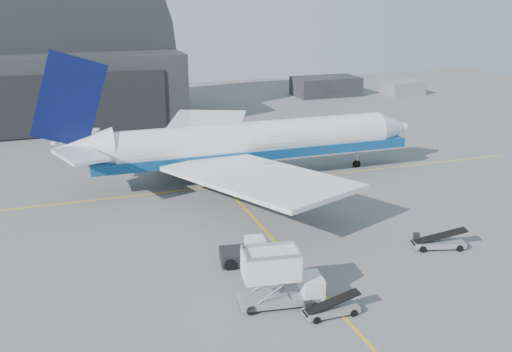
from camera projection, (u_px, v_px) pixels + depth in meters
name	position (u px, v px, depth m)	size (l,w,h in m)	color
ground	(290.00, 258.00, 48.36)	(200.00, 200.00, 0.00)	#565659
taxi_lines	(244.00, 207.00, 59.75)	(80.00, 42.12, 0.02)	gold
hangar	(26.00, 66.00, 97.01)	(50.00, 28.30, 28.00)	black
distant_bldg_a	(325.00, 95.00, 124.95)	(14.00, 8.00, 4.00)	black
distant_bldg_b	(403.00, 94.00, 126.65)	(8.00, 6.00, 2.80)	gray
airliner	(241.00, 143.00, 67.22)	(45.90, 44.51, 16.11)	white
catering_truck	(278.00, 278.00, 40.48)	(6.25, 3.00, 4.13)	gray
pushback_tug	(249.00, 253.00, 47.37)	(4.85, 3.30, 2.08)	black
belt_loader_a	(331.00, 309.00, 39.57)	(4.14, 1.46, 1.58)	gray
belt_loader_b	(438.00, 242.00, 49.96)	(4.85, 2.68, 1.82)	gray
traffic_cone	(252.00, 265.00, 46.48)	(0.35, 0.35, 0.51)	#E94607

